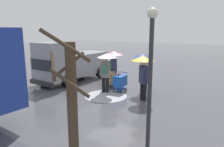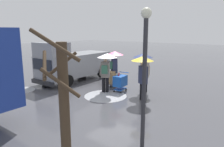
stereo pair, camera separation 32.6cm
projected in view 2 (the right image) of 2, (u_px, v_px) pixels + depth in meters
ground_plane at (116, 92)px, 11.41m from camera, size 90.00×90.00×0.00m
slush_patch_under_van at (106, 96)px, 10.75m from camera, size 2.17×2.17×0.01m
slush_patch_mid_street at (21, 90)px, 11.76m from camera, size 1.48×1.48×0.01m
cargo_van_parked_right at (72, 63)px, 13.89m from camera, size 2.41×5.44×2.60m
shopping_cart_vendor at (120, 81)px, 11.43m from camera, size 0.65×0.88×1.04m
hand_dolly_boxes at (111, 78)px, 12.36m from camera, size 0.54×0.73×1.32m
pedestrian_pink_side at (106, 64)px, 11.11m from camera, size 1.04×1.04×2.15m
pedestrian_black_side at (114, 60)px, 12.34m from camera, size 1.04×1.04×2.15m
pedestrian_white_side at (143, 67)px, 9.85m from camera, size 1.04×1.04×2.15m
pedestrian_far_side at (144, 63)px, 11.16m from camera, size 1.04×1.04×2.15m
bare_tree_near at (63, 104)px, 4.77m from camera, size 1.27×1.20×3.35m
street_lamp at (145, 66)px, 5.55m from camera, size 0.28×0.28×3.86m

